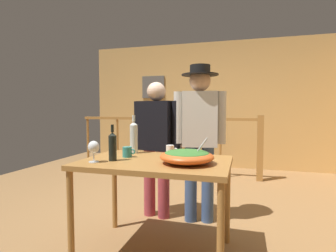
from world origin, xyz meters
TOP-DOWN VIEW (x-y plane):
  - ground_plane at (0.00, 0.00)m, footprint 7.22×7.22m
  - back_wall at (0.00, 2.78)m, footprint 5.24×0.10m
  - framed_picture at (-1.27, 2.72)m, footprint 0.51×0.03m
  - stair_railing at (-0.19, 1.82)m, footprint 3.39×0.10m
  - tv_console at (-0.67, 2.43)m, footprint 0.90×0.40m
  - flat_screen_tv at (-0.67, 2.39)m, footprint 0.61×0.12m
  - serving_table at (-0.03, -0.81)m, footprint 1.20×0.79m
  - salad_bowl at (0.25, -0.86)m, footprint 0.42×0.42m
  - wine_glass at (-0.47, -1.03)m, footprint 0.09×0.09m
  - wine_bottle_clear at (-0.34, -0.54)m, footprint 0.07×0.07m
  - wine_bottle_dark at (-0.35, -0.93)m, footprint 0.06×0.06m
  - mug_teal at (-0.31, -0.75)m, footprint 0.12×0.08m
  - mug_white at (0.05, -0.62)m, footprint 0.11×0.07m
  - person_standing_left at (-0.27, -0.06)m, footprint 0.56×0.28m
  - person_standing_right at (0.21, -0.06)m, footprint 0.54×0.39m

SIDE VIEW (x-z plane):
  - ground_plane at x=0.00m, z-range 0.00..0.00m
  - tv_console at x=-0.67m, z-range 0.00..0.48m
  - stair_railing at x=-0.19m, z-range 0.15..1.26m
  - serving_table at x=-0.03m, z-range 0.31..1.10m
  - flat_screen_tv at x=-0.67m, z-range 0.52..0.96m
  - mug_teal at x=-0.31m, z-range 0.79..0.88m
  - mug_white at x=0.05m, z-range 0.79..0.89m
  - salad_bowl at x=0.25m, z-range 0.74..0.96m
  - person_standing_left at x=-0.27m, z-range 0.13..1.63m
  - wine_glass at x=-0.47m, z-range 0.82..0.99m
  - wine_bottle_dark at x=-0.35m, z-range 0.77..1.06m
  - wine_bottle_clear at x=-0.34m, z-range 0.77..1.13m
  - person_standing_right at x=0.21m, z-range 0.16..1.83m
  - back_wall at x=0.00m, z-range 0.00..2.59m
  - framed_picture at x=-1.27m, z-range 1.46..1.94m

